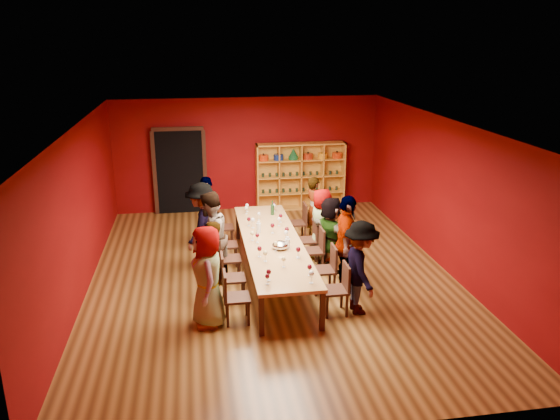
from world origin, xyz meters
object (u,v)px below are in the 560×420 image
object	(u,v)px
chair_person_left_4	(220,225)
chair_person_right_2	(316,248)
shelving_unit	(300,173)
person_right_3	(322,224)
person_right_4	(314,209)
person_right_0	(361,268)
chair_person_right_4	(300,220)
person_left_2	(210,238)
chair_person_left_1	(229,275)
tasting_table	(272,243)
chair_person_left_2	(226,256)
chair_person_right_3	(310,237)
spittoon_bowl	(280,245)
person_right_2	(331,234)
person_left_0	(207,276)
chair_person_right_1	(328,266)
person_left_1	(212,263)
wine_bottle	(272,209)
person_left_4	(207,212)
person_right_1	(346,244)
chair_person_left_0	(232,294)
chair_person_right_0	(340,286)
chair_person_left_3	(223,242)

from	to	relation	value
chair_person_left_4	chair_person_right_2	distance (m)	2.47
shelving_unit	person_right_3	world-z (taller)	shelving_unit
chair_person_left_4	person_right_4	world-z (taller)	person_right_4
person_right_0	chair_person_right_4	xyz separation A→B (m)	(-0.35, 3.47, -0.32)
person_left_2	chair_person_right_4	distance (m)	2.82
chair_person_left_1	tasting_table	bearing A→B (deg)	44.62
chair_person_left_2	chair_person_right_2	xyz separation A→B (m)	(1.82, 0.14, 0.00)
chair_person_left_4	chair_person_right_3	xyz separation A→B (m)	(1.82, -1.08, 0.00)
chair_person_right_2	person_right_4	distance (m)	1.75
spittoon_bowl	chair_person_right_4	bearing A→B (deg)	70.04
person_right_2	person_right_4	bearing A→B (deg)	-23.65
chair_person_left_1	spittoon_bowl	distance (m)	1.14
person_left_0	person_right_2	distance (m)	3.07
chair_person_right_2	chair_person_right_3	xyz separation A→B (m)	(0.00, 0.60, 0.00)
chair_person_right_1	person_right_4	world-z (taller)	person_right_4
person_left_1	person_right_3	size ratio (longest dim) A/B	0.99
tasting_table	wine_bottle	bearing A→B (deg)	81.48
person_right_3	person_left_4	bearing A→B (deg)	43.43
chair_person_left_2	chair_person_right_1	distance (m)	1.98
person_right_1	wine_bottle	size ratio (longest dim) A/B	5.74
chair_person_left_1	chair_person_left_4	xyz separation A→B (m)	(0.00, 2.70, 0.00)
chair_person_left_1	chair_person_right_4	distance (m)	3.28
chair_person_left_1	chair_person_left_4	bearing A→B (deg)	90.00
person_right_1	chair_person_right_2	bearing A→B (deg)	35.11
person_right_1	person_left_2	bearing A→B (deg)	87.32
person_right_0	person_right_2	distance (m)	1.77
chair_person_right_3	spittoon_bowl	distance (m)	1.47
person_left_1	person_left_4	size ratio (longest dim) A/B	0.93
chair_person_left_0	chair_person_left_2	xyz separation A→B (m)	(0.00, 1.64, 0.00)
chair_person_left_2	person_left_1	bearing A→B (deg)	-108.24
chair_person_left_1	chair_person_right_4	xyz separation A→B (m)	(1.82, 2.73, 0.00)
person_left_2	person_right_2	world-z (taller)	person_left_2
chair_person_left_2	person_left_2	size ratio (longest dim) A/B	0.50
person_right_0	person_right_4	xyz separation A→B (m)	(-0.03, 3.47, -0.06)
shelving_unit	person_left_0	xyz separation A→B (m)	(-2.69, -5.98, -0.14)
person_left_1	person_right_2	distance (m)	2.61
person_right_4	chair_person_right_0	bearing A→B (deg)	160.85
chair_person_right_1	chair_person_left_4	bearing A→B (deg)	124.91
spittoon_bowl	wine_bottle	distance (m)	2.03
chair_person_left_3	chair_person_right_1	world-z (taller)	same
person_left_0	chair_person_left_1	xyz separation A→B (m)	(0.39, 0.76, -0.35)
person_left_1	wine_bottle	size ratio (longest dim) A/B	4.74
chair_person_left_3	person_right_3	size ratio (longest dim) A/B	0.58
chair_person_left_3	person_right_4	xyz separation A→B (m)	(2.14, 1.10, 0.26)
chair_person_left_1	person_right_1	distance (m)	2.20
chair_person_left_0	person_right_3	distance (m)	3.16
person_left_4	spittoon_bowl	size ratio (longest dim) A/B	5.28
person_left_0	person_right_1	size ratio (longest dim) A/B	0.93
person_right_0	person_left_1	bearing A→B (deg)	73.75
person_left_4	chair_person_right_0	size ratio (longest dim) A/B	1.82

